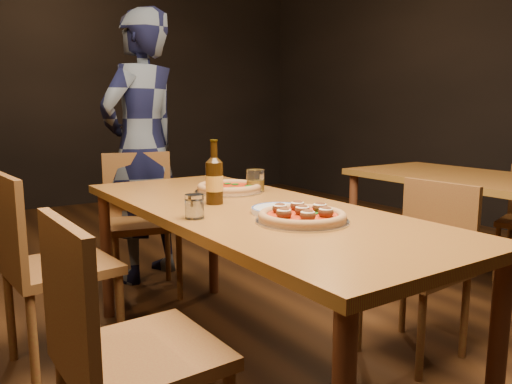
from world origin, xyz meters
TOP-DOWN VIEW (x-y plane):
  - ground at (0.00, 0.00)m, footprint 9.00×9.00m
  - table_main at (0.00, 0.00)m, footprint 0.80×2.00m
  - table_right at (1.70, -0.20)m, footprint 0.80×2.00m
  - chair_main_nw at (-0.66, -0.44)m, footprint 0.44×0.44m
  - chair_main_sw at (-0.67, 0.52)m, footprint 0.47×0.47m
  - chair_main_e at (0.72, -0.30)m, footprint 0.42×0.42m
  - chair_end at (-0.03, 1.17)m, footprint 0.52×0.52m
  - pizza_meatball at (0.00, -0.35)m, footprint 0.35×0.35m
  - pizza_margherita at (0.12, 0.38)m, footprint 0.34×0.34m
  - plate_stack at (0.03, -0.18)m, footprint 0.23×0.23m
  - beer_bottle at (-0.09, 0.14)m, footprint 0.08×0.08m
  - water_glass at (-0.30, -0.08)m, footprint 0.07×0.07m
  - amber_glass at (0.24, 0.31)m, footprint 0.09×0.09m
  - diner at (0.10, 1.47)m, footprint 0.78×0.67m

SIDE VIEW (x-z plane):
  - ground at x=0.00m, z-range 0.00..0.00m
  - chair_main_e at x=0.72m, z-range 0.00..0.86m
  - chair_main_nw at x=-0.66m, z-range 0.00..0.92m
  - chair_end at x=-0.03m, z-range 0.00..0.92m
  - chair_main_sw at x=-0.67m, z-range 0.00..0.94m
  - table_main at x=0.00m, z-range 0.30..1.05m
  - table_right at x=1.70m, z-range 0.30..1.05m
  - plate_stack at x=0.03m, z-range 0.75..0.77m
  - pizza_margherita at x=0.12m, z-range 0.75..0.79m
  - pizza_meatball at x=0.00m, z-range 0.74..0.81m
  - water_glass at x=-0.30m, z-range 0.75..0.84m
  - amber_glass at x=0.24m, z-range 0.75..0.86m
  - beer_bottle at x=-0.09m, z-range 0.71..0.99m
  - diner at x=0.10m, z-range 0.00..1.81m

